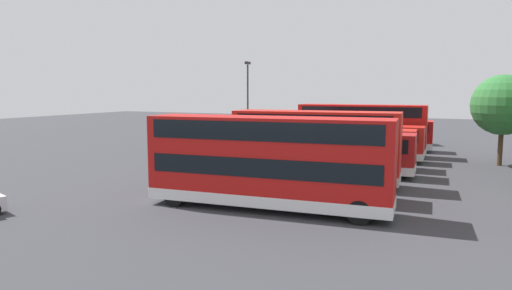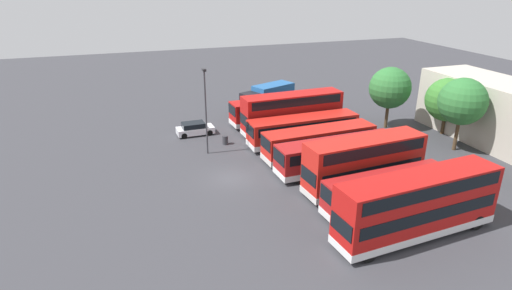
{
  "view_description": "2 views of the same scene",
  "coord_description": "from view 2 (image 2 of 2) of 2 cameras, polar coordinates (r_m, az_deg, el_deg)",
  "views": [
    {
      "loc": [
        32.58,
        17.79,
        5.8
      ],
      "look_at": [
        1.34,
        3.52,
        1.68
      ],
      "focal_mm": 31.77,
      "sensor_mm": 36.0,
      "label": 1
    },
    {
      "loc": [
        32.5,
        -8.98,
        16.64
      ],
      "look_at": [
        -2.37,
        3.01,
        1.85
      ],
      "focal_mm": 29.99,
      "sensor_mm": 36.0,
      "label": 2
    }
  ],
  "objects": [
    {
      "name": "bus_double_decker_sixth",
      "position": [
        35.61,
        14.22,
        -2.35
      ],
      "size": [
        3.33,
        10.44,
        4.55
      ],
      "color": "red",
      "rests_on": "ground"
    },
    {
      "name": "ground_plane",
      "position": [
        37.6,
        -3.17,
        -4.45
      ],
      "size": [
        140.0,
        140.0,
        0.0
      ],
      "primitive_type": "plane",
      "color": "#38383D"
    },
    {
      "name": "bus_single_deck_seventh",
      "position": [
        33.35,
        17.2,
        -5.98
      ],
      "size": [
        3.17,
        10.4,
        2.95
      ],
      "color": "#A51919",
      "rests_on": "ground"
    },
    {
      "name": "bus_single_deck_third",
      "position": [
        44.72,
        6.3,
        2.1
      ],
      "size": [
        2.87,
        11.86,
        2.95
      ],
      "color": "red",
      "rests_on": "ground"
    },
    {
      "name": "bus_single_deck_fifth",
      "position": [
        38.97,
        10.79,
        -1.22
      ],
      "size": [
        3.03,
        11.63,
        2.95
      ],
      "color": "#A51919",
      "rests_on": "ground"
    },
    {
      "name": "tree_rightmost",
      "position": [
        51.13,
        24.17,
        5.53
      ],
      "size": [
        4.72,
        4.72,
        6.3
      ],
      "color": "#4C3823",
      "rests_on": "ground"
    },
    {
      "name": "bus_single_deck_near_end",
      "position": [
        51.15,
        3.05,
        4.75
      ],
      "size": [
        3.29,
        11.94,
        2.95
      ],
      "color": "#B71411",
      "rests_on": "ground"
    },
    {
      "name": "bus_single_deck_fourth",
      "position": [
        41.58,
        8.42,
        0.44
      ],
      "size": [
        3.09,
        11.36,
        2.95
      ],
      "color": "red",
      "rests_on": "ground"
    },
    {
      "name": "tree_midright",
      "position": [
        46.45,
        25.84,
        5.23
      ],
      "size": [
        4.63,
        4.63,
        7.4
      ],
      "color": "#4C3823",
      "rests_on": "ground"
    },
    {
      "name": "bus_double_decker_far_end",
      "position": [
        30.55,
        20.78,
        -7.39
      ],
      "size": [
        3.51,
        12.2,
        4.55
      ],
      "color": "#B71411",
      "rests_on": "ground"
    },
    {
      "name": "car_hatchback_silver",
      "position": [
        47.82,
        -8.18,
        2.15
      ],
      "size": [
        1.91,
        4.1,
        1.43
      ],
      "color": "silver",
      "rests_on": "ground"
    },
    {
      "name": "waste_bin_yellow",
      "position": [
        44.86,
        -4.13,
        0.68
      ],
      "size": [
        0.6,
        0.6,
        0.95
      ],
      "primitive_type": "cylinder",
      "color": "#333338",
      "rests_on": "ground"
    },
    {
      "name": "box_truck_blue",
      "position": [
        56.34,
        1.66,
        6.48
      ],
      "size": [
        5.1,
        7.89,
        3.2
      ],
      "color": "#235999",
      "rests_on": "ground"
    },
    {
      "name": "tree_leftmost",
      "position": [
        50.8,
        17.44,
        7.28
      ],
      "size": [
        4.66,
        4.66,
        7.06
      ],
      "color": "#4C3823",
      "rests_on": "ground"
    },
    {
      "name": "bus_double_decker_second",
      "position": [
        47.39,
        4.83,
        4.35
      ],
      "size": [
        3.0,
        11.42,
        4.55
      ],
      "color": "#B71411",
      "rests_on": "ground"
    },
    {
      "name": "lamp_post_tall",
      "position": [
        41.25,
        -6.74,
        5.23
      ],
      "size": [
        0.7,
        0.3,
        8.52
      ],
      "color": "#38383D",
      "rests_on": "ground"
    }
  ]
}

